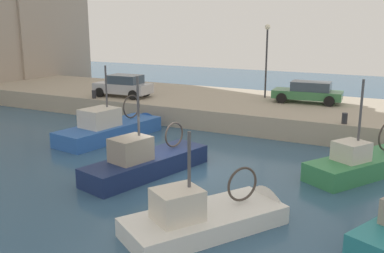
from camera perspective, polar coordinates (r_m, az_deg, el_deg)
name	(u,v)px	position (r m, az deg, el deg)	size (l,w,h in m)	color
water_surface	(166,171)	(18.64, -3.40, -5.83)	(80.00, 80.00, 0.00)	#335675
quay_wall	(258,110)	(28.61, 8.56, 2.13)	(9.00, 56.00, 1.20)	#ADA08C
fishing_boat_white	(216,223)	(13.82, 3.20, -12.46)	(5.93, 4.65, 4.07)	white
fishing_boat_green	(367,171)	(19.70, 21.87, -5.40)	(6.13, 4.50, 4.77)	#388951
fishing_boat_navy	(152,169)	(18.50, -5.24, -5.55)	(6.79, 3.13, 4.90)	navy
fishing_boat_blue	(114,134)	(24.32, -10.10, -1.01)	(7.19, 3.03, 4.89)	#2D60B7
parked_car_green	(308,92)	(28.43, 14.97, 4.40)	(2.15, 4.35, 1.35)	#387547
parked_car_silver	(124,86)	(30.11, -8.93, 5.29)	(2.07, 3.97, 1.49)	#B7B7BC
mooring_bollard_mid	(345,118)	(23.08, 19.31, 1.01)	(0.28, 0.28, 0.55)	#2D2D33
mooring_bollard_north	(94,94)	(29.82, -12.68, 4.12)	(0.28, 0.28, 0.55)	#2D2D33
quay_streetlamp	(267,49)	(29.54, 9.75, 9.99)	(0.36, 0.36, 4.83)	#38383D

